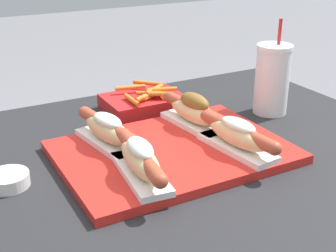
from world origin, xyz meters
name	(u,v)px	position (x,y,z in m)	size (l,w,h in m)	color
serving_tray	(173,152)	(0.03, 0.01, 0.72)	(0.45, 0.32, 0.02)	red
hot_dog_0	(140,159)	(-0.08, -0.06, 0.76)	(0.08, 0.22, 0.07)	white
hot_dog_1	(238,135)	(0.13, -0.06, 0.76)	(0.08, 0.22, 0.07)	white
hot_dog_2	(108,130)	(-0.08, 0.09, 0.76)	(0.09, 0.21, 0.07)	white
hot_dog_3	(194,112)	(0.12, 0.09, 0.76)	(0.08, 0.22, 0.08)	white
sauce_bowl	(8,179)	(-0.29, 0.05, 0.72)	(0.08, 0.08, 0.02)	silver
drink_cup	(272,79)	(0.36, 0.11, 0.79)	(0.09, 0.09, 0.23)	white
fries_basket	(144,102)	(0.09, 0.28, 0.73)	(0.19, 0.14, 0.06)	red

